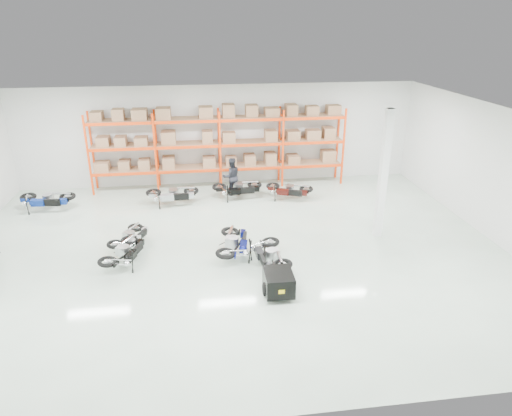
{
  "coord_description": "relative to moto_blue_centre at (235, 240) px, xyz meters",
  "views": [
    {
      "loc": [
        -1.05,
        -13.48,
        7.14
      ],
      "look_at": [
        0.9,
        0.94,
        1.1
      ],
      "focal_mm": 32.0,
      "sensor_mm": 36.0,
      "label": 1
    }
  ],
  "objects": [
    {
      "name": "pallet_rack",
      "position": [
        -0.04,
        6.79,
        1.69
      ],
      "size": [
        11.28,
        0.98,
        3.62
      ],
      "color": "#FF400D",
      "rests_on": "ground"
    },
    {
      "name": "moto_black_far_left",
      "position": [
        -3.45,
        -0.09,
        -0.04
      ],
      "size": [
        1.39,
        1.91,
        1.11
      ],
      "primitive_type": null,
      "rotation": [
        0.0,
        -0.09,
        2.79
      ],
      "color": "black",
      "rests_on": "ground"
    },
    {
      "name": "room",
      "position": [
        -0.04,
        0.34,
        1.68
      ],
      "size": [
        18.0,
        18.0,
        18.0
      ],
      "color": "silver",
      "rests_on": "ground"
    },
    {
      "name": "moto_blue_centre",
      "position": [
        0.0,
        0.0,
        0.0
      ],
      "size": [
        1.23,
        1.99,
        1.2
      ],
      "primitive_type": null,
      "rotation": [
        0.0,
        -0.09,
        2.97
      ],
      "color": "#070C4A",
      "rests_on": "ground"
    },
    {
      "name": "moto_back_b",
      "position": [
        -2.16,
        4.77,
        0.0
      ],
      "size": [
        1.88,
        0.95,
        1.21
      ],
      "primitive_type": null,
      "rotation": [
        0.0,
        -0.09,
        1.59
      ],
      "color": "#9EA2A8",
      "rests_on": "ground"
    },
    {
      "name": "trailer",
      "position": [
        0.98,
        -2.47,
        -0.16
      ],
      "size": [
        0.88,
        1.66,
        0.69
      ],
      "rotation": [
        0.0,
        0.0,
        -0.01
      ],
      "color": "black",
      "rests_on": "ground"
    },
    {
      "name": "structural_column",
      "position": [
        5.16,
        0.84,
        1.68
      ],
      "size": [
        0.25,
        0.25,
        4.5
      ],
      "primitive_type": "cube",
      "color": "white",
      "rests_on": "ground"
    },
    {
      "name": "moto_back_a",
      "position": [
        -7.18,
        4.84,
        0.01
      ],
      "size": [
        1.99,
        1.14,
        1.23
      ],
      "primitive_type": null,
      "rotation": [
        0.0,
        -0.09,
        1.46
      ],
      "color": "navy",
      "rests_on": "ground"
    },
    {
      "name": "moto_silver_left",
      "position": [
        -3.41,
        1.05,
        -0.08
      ],
      "size": [
        1.35,
        1.77,
        1.03
      ],
      "primitive_type": null,
      "rotation": [
        0.0,
        -0.09,
        2.74
      ],
      "color": "#AFB1B6",
      "rests_on": "ground"
    },
    {
      "name": "moto_back_c",
      "position": [
        0.6,
        5.15,
        -0.0
      ],
      "size": [
        1.9,
        1.03,
        1.2
      ],
      "primitive_type": null,
      "rotation": [
        0.0,
        -0.09,
        1.63
      ],
      "color": "black",
      "rests_on": "ground"
    },
    {
      "name": "moto_touring_right",
      "position": [
        0.98,
        -0.87,
        -0.02
      ],
      "size": [
        1.03,
        1.85,
        1.15
      ],
      "primitive_type": null,
      "rotation": [
        0.0,
        -0.09,
        0.08
      ],
      "color": "black",
      "rests_on": "ground"
    },
    {
      "name": "person_back",
      "position": [
        0.37,
        5.59,
        0.26
      ],
      "size": [
        0.92,
        0.78,
        1.66
      ],
      "primitive_type": "imported",
      "rotation": [
        0.0,
        0.0,
        3.35
      ],
      "color": "black",
      "rests_on": "ground"
    },
    {
      "name": "moto_back_d",
      "position": [
        2.73,
        4.74,
        -0.03
      ],
      "size": [
        1.94,
        1.47,
        1.13
      ],
      "primitive_type": null,
      "rotation": [
        0.0,
        -0.09,
        1.18
      ],
      "color": "#380D0B",
      "rests_on": "ground"
    }
  ]
}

